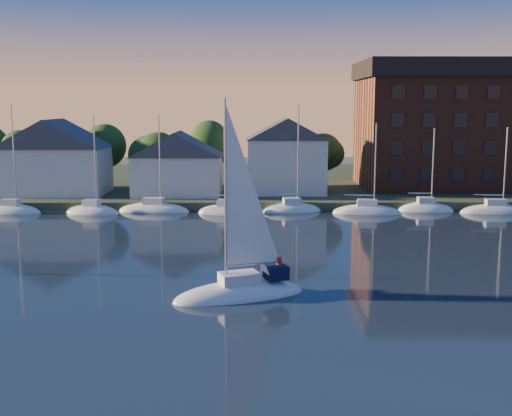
{
  "coord_description": "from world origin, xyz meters",
  "views": [
    {
      "loc": [
        3.54,
        -24.91,
        12.43
      ],
      "look_at": [
        3.81,
        22.0,
        4.87
      ],
      "focal_mm": 45.0,
      "sensor_mm": 36.0,
      "label": 1
    }
  ],
  "objects_px": {
    "clubhouse_east": "(286,155)",
    "condo_block": "(470,124)",
    "clubhouse_west": "(55,156)",
    "hero_sailboat": "(241,288)",
    "clubhouse_centre": "(178,163)"
  },
  "relations": [
    {
      "from": "clubhouse_centre",
      "to": "hero_sailboat",
      "type": "xyz_separation_m",
      "value": [
        8.82,
        -41.39,
        -4.55
      ]
    },
    {
      "from": "clubhouse_east",
      "to": "condo_block",
      "type": "bearing_deg",
      "value": 12.89
    },
    {
      "from": "clubhouse_east",
      "to": "condo_block",
      "type": "xyz_separation_m",
      "value": [
        26.0,
        5.95,
        3.79
      ]
    },
    {
      "from": "clubhouse_centre",
      "to": "clubhouse_east",
      "type": "xyz_separation_m",
      "value": [
        14.0,
        2.0,
        0.87
      ]
    },
    {
      "from": "clubhouse_west",
      "to": "condo_block",
      "type": "bearing_deg",
      "value": 7.07
    },
    {
      "from": "clubhouse_west",
      "to": "clubhouse_east",
      "type": "xyz_separation_m",
      "value": [
        30.0,
        1.0,
        0.07
      ]
    },
    {
      "from": "clubhouse_east",
      "to": "hero_sailboat",
      "type": "relative_size",
      "value": 0.75
    },
    {
      "from": "condo_block",
      "to": "clubhouse_centre",
      "type": "bearing_deg",
      "value": -168.76
    },
    {
      "from": "clubhouse_centre",
      "to": "hero_sailboat",
      "type": "distance_m",
      "value": 42.56
    },
    {
      "from": "clubhouse_west",
      "to": "condo_block",
      "type": "xyz_separation_m",
      "value": [
        56.0,
        6.95,
        3.86
      ]
    },
    {
      "from": "clubhouse_centre",
      "to": "condo_block",
      "type": "relative_size",
      "value": 0.37
    },
    {
      "from": "condo_block",
      "to": "hero_sailboat",
      "type": "height_order",
      "value": "condo_block"
    },
    {
      "from": "clubhouse_centre",
      "to": "hero_sailboat",
      "type": "relative_size",
      "value": 0.83
    },
    {
      "from": "clubhouse_east",
      "to": "condo_block",
      "type": "distance_m",
      "value": 26.94
    },
    {
      "from": "clubhouse_east",
      "to": "clubhouse_centre",
      "type": "bearing_deg",
      "value": -171.87
    }
  ]
}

